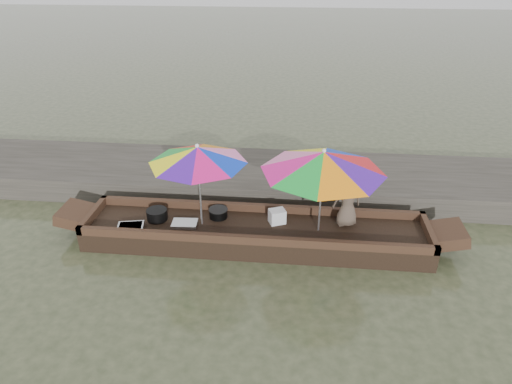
# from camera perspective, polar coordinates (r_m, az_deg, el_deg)

# --- Properties ---
(water) EXTENTS (80.00, 80.00, 0.00)m
(water) POSITION_cam_1_polar(r_m,az_deg,el_deg) (8.41, -0.07, -6.35)
(water) COLOR #323A22
(water) RESTS_ON ground
(dock) EXTENTS (22.00, 2.20, 0.50)m
(dock) POSITION_cam_1_polar(r_m,az_deg,el_deg) (10.19, 1.18, 1.76)
(dock) COLOR #2D2B26
(dock) RESTS_ON ground
(boat_hull) EXTENTS (6.16, 1.20, 0.35)m
(boat_hull) POSITION_cam_1_polar(r_m,az_deg,el_deg) (8.32, -0.07, -5.35)
(boat_hull) COLOR black
(boat_hull) RESTS_ON water
(cooking_pot) EXTENTS (0.38, 0.38, 0.20)m
(cooking_pot) POSITION_cam_1_polar(r_m,az_deg,el_deg) (8.58, -12.27, -2.78)
(cooking_pot) COLOR black
(cooking_pot) RESTS_ON boat_hull
(tray_crayfish) EXTENTS (0.51, 0.40, 0.09)m
(tray_crayfish) POSITION_cam_1_polar(r_m,az_deg,el_deg) (8.41, -15.39, -4.29)
(tray_crayfish) COLOR silver
(tray_crayfish) RESTS_ON boat_hull
(tray_scallop) EXTENTS (0.47, 0.34, 0.06)m
(tray_scallop) POSITION_cam_1_polar(r_m,az_deg,el_deg) (8.35, -8.91, -3.93)
(tray_scallop) COLOR silver
(tray_scallop) RESTS_ON boat_hull
(charcoal_grill) EXTENTS (0.34, 0.34, 0.16)m
(charcoal_grill) POSITION_cam_1_polar(r_m,az_deg,el_deg) (8.49, -4.74, -2.69)
(charcoal_grill) COLOR black
(charcoal_grill) RESTS_ON boat_hull
(supply_bag) EXTENTS (0.34, 0.31, 0.26)m
(supply_bag) POSITION_cam_1_polar(r_m,az_deg,el_deg) (8.28, 2.65, -3.06)
(supply_bag) COLOR silver
(supply_bag) RESTS_ON boat_hull
(vendor) EXTENTS (0.58, 0.46, 1.04)m
(vendor) POSITION_cam_1_polar(r_m,az_deg,el_deg) (8.19, 11.40, -0.85)
(vendor) COLOR brown
(vendor) RESTS_ON boat_hull
(umbrella_bow) EXTENTS (1.84, 1.84, 1.55)m
(umbrella_bow) POSITION_cam_1_polar(r_m,az_deg,el_deg) (7.98, -7.06, 0.79)
(umbrella_bow) COLOR pink
(umbrella_bow) RESTS_ON boat_hull
(umbrella_stern) EXTENTS (2.31, 2.31, 1.55)m
(umbrella_stern) POSITION_cam_1_polar(r_m,az_deg,el_deg) (7.82, 8.14, 0.09)
(umbrella_stern) COLOR red
(umbrella_stern) RESTS_ON boat_hull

